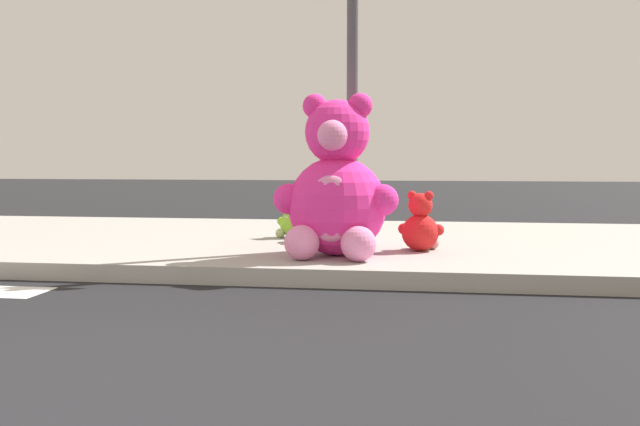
{
  "coord_description": "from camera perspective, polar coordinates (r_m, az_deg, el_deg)",
  "views": [
    {
      "loc": [
        1.7,
        -2.39,
        1.02
      ],
      "look_at": [
        0.8,
        3.6,
        0.55
      ],
      "focal_mm": 39.33,
      "sensor_mm": 36.0,
      "label": 1
    }
  ],
  "objects": [
    {
      "name": "sidewalk",
      "position": [
        7.84,
        -4.09,
        -2.49
      ],
      "size": [
        28.0,
        4.4,
        0.15
      ],
      "primitive_type": "cube",
      "color": "#9E9B93",
      "rests_on": "ground_plane"
    },
    {
      "name": "sign_pole",
      "position": [
        6.88,
        2.65,
        11.35
      ],
      "size": [
        0.56,
        0.11,
        3.2
      ],
      "color": "#4C4C51",
      "rests_on": "sidewalk"
    },
    {
      "name": "plush_pink_large",
      "position": [
        6.26,
        1.34,
        1.78
      ],
      "size": [
        1.12,
        0.98,
        1.45
      ],
      "color": "#F22D93",
      "rests_on": "sidewalk"
    },
    {
      "name": "plush_lavender",
      "position": [
        7.47,
        1.0,
        -0.16
      ],
      "size": [
        0.48,
        0.51,
        0.68
      ],
      "color": "#B28CD8",
      "rests_on": "sidewalk"
    },
    {
      "name": "plush_lime",
      "position": [
        7.73,
        -2.25,
        -0.55
      ],
      "size": [
        0.35,
        0.36,
        0.49
      ],
      "color": "#8CD133",
      "rests_on": "sidewalk"
    },
    {
      "name": "plush_red",
      "position": [
        6.69,
        8.18,
        -1.12
      ],
      "size": [
        0.44,
        0.4,
        0.57
      ],
      "color": "red",
      "rests_on": "sidewalk"
    }
  ]
}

